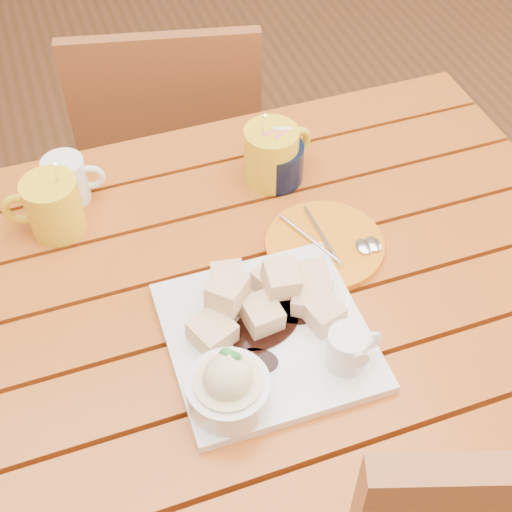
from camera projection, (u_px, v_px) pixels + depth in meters
name	position (u px, v px, depth m)	size (l,w,h in m)	color
ground	(233.00, 502.00, 1.61)	(5.00, 5.00, 0.00)	#573218
table	(223.00, 338.00, 1.13)	(1.20, 0.79, 0.75)	#944013
dessert_plate	(262.00, 340.00, 0.96)	(0.28, 0.28, 0.11)	white
coffee_mug_left	(52.00, 206.00, 1.10)	(0.12, 0.09, 0.14)	yellow
coffee_mug_right	(273.00, 154.00, 1.18)	(0.13, 0.09, 0.15)	yellow
cream_pitcher	(68.00, 179.00, 1.15)	(0.10, 0.08, 0.08)	white
sugar_caddy	(276.00, 161.00, 1.19)	(0.09, 0.09, 0.10)	black
orange_saucer	(326.00, 245.00, 1.11)	(0.19, 0.19, 0.02)	orange
chair_far	(173.00, 151.00, 1.70)	(0.47, 0.47, 0.84)	brown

